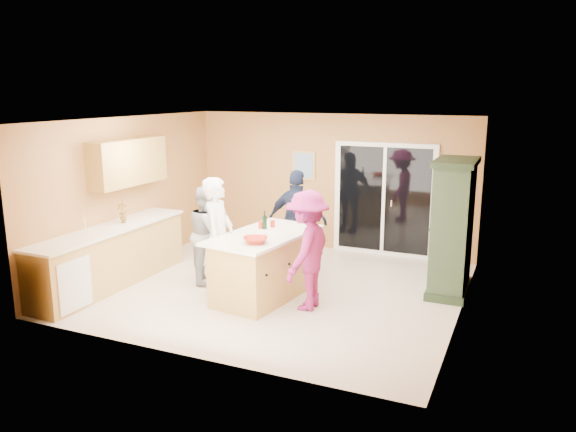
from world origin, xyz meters
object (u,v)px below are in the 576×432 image
at_px(kitchen_island, 264,267).
at_px(woman_white, 218,237).
at_px(green_hutch, 452,229).
at_px(woman_grey, 208,234).
at_px(woman_magenta, 307,250).
at_px(woman_navy, 297,221).

relative_size(kitchen_island, woman_white, 1.10).
distance_m(kitchen_island, green_hutch, 2.86).
distance_m(woman_white, woman_grey, 0.69).
xyz_separation_m(woman_white, woman_magenta, (1.40, 0.04, -0.05)).
relative_size(green_hutch, woman_navy, 1.18).
distance_m(green_hutch, woman_navy, 2.54).
bearing_deg(green_hutch, woman_navy, 178.40).
relative_size(green_hutch, woman_white, 1.14).
height_order(green_hutch, woman_magenta, green_hutch).
bearing_deg(green_hutch, woman_white, -155.02).
bearing_deg(woman_grey, kitchen_island, -131.27).
bearing_deg(green_hutch, woman_magenta, -140.90).
xyz_separation_m(woman_grey, woman_magenta, (1.88, -0.44, 0.07)).
xyz_separation_m(green_hutch, woman_magenta, (-1.76, -1.43, -0.15)).
relative_size(kitchen_island, woman_magenta, 1.17).
bearing_deg(woman_grey, woman_white, -162.25).
bearing_deg(green_hutch, kitchen_island, -152.83).
height_order(woman_navy, woman_magenta, woman_navy).
height_order(green_hutch, woman_grey, green_hutch).
bearing_deg(woman_grey, woman_magenta, -129.96).
bearing_deg(kitchen_island, woman_magenta, -2.86).
xyz_separation_m(kitchen_island, woman_magenta, (0.74, -0.15, 0.39)).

